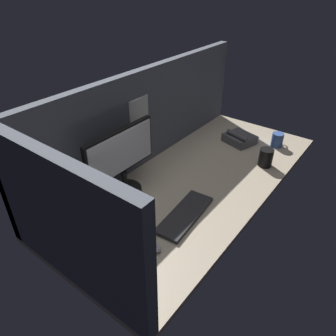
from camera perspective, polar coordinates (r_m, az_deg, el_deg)
name	(u,v)px	position (r cm, az deg, el deg)	size (l,w,h in cm)	color
ground_plane	(196,180)	(186.47, 5.14, -2.24)	(180.00, 80.00, 3.00)	tan
cubicle_wall_back	(146,117)	(191.20, -3.98, 9.19)	(180.00, 5.50, 57.62)	#565B66
cubicle_wall_side	(64,223)	(118.17, -18.22, -9.46)	(5.00, 80.00, 57.62)	#565B66
monitor	(122,158)	(165.38, -8.35, 1.72)	(45.82, 18.00, 36.81)	black
keyboard	(185,215)	(158.30, 3.05, -8.39)	(37.00, 13.00, 2.00)	#262628
mouse	(151,247)	(142.02, -3.14, -14.00)	(5.60, 9.60, 3.40)	#99999E
mug_black_travel	(266,157)	(202.98, 17.19, 1.82)	(8.51, 8.51, 11.20)	black
mug_ceramic_blue	(277,140)	(228.60, 19.09, 4.85)	(11.14, 7.73, 9.60)	#38569E
desk_phone	(239,138)	(226.87, 12.72, 5.23)	(21.64, 23.00, 8.80)	#4C4C51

